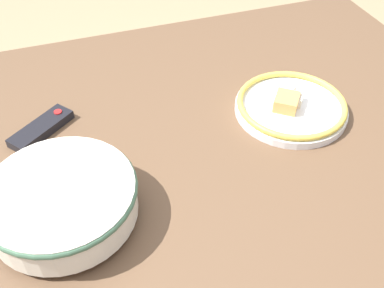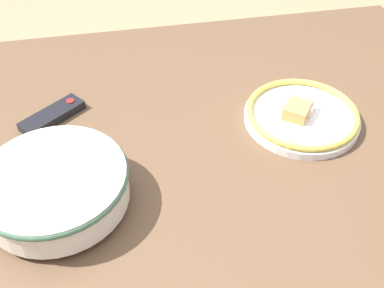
# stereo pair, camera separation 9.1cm
# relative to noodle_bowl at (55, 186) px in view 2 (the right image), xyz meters

# --- Properties ---
(dining_table) EXTENTS (1.38, 1.09, 0.74)m
(dining_table) POSITION_rel_noodle_bowl_xyz_m (0.31, 0.09, -0.12)
(dining_table) COLOR brown
(dining_table) RESTS_ON ground_plane
(noodle_bowl) EXTENTS (0.27, 0.27, 0.08)m
(noodle_bowl) POSITION_rel_noodle_bowl_xyz_m (0.00, 0.00, 0.00)
(noodle_bowl) COLOR silver
(noodle_bowl) RESTS_ON dining_table
(food_plate) EXTENTS (0.26, 0.26, 0.05)m
(food_plate) POSITION_rel_noodle_bowl_xyz_m (0.53, 0.14, -0.03)
(food_plate) COLOR white
(food_plate) RESTS_ON dining_table
(tv_remote) EXTENTS (0.15, 0.13, 0.02)m
(tv_remote) POSITION_rel_noodle_bowl_xyz_m (-0.02, 0.26, -0.04)
(tv_remote) COLOR black
(tv_remote) RESTS_ON dining_table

